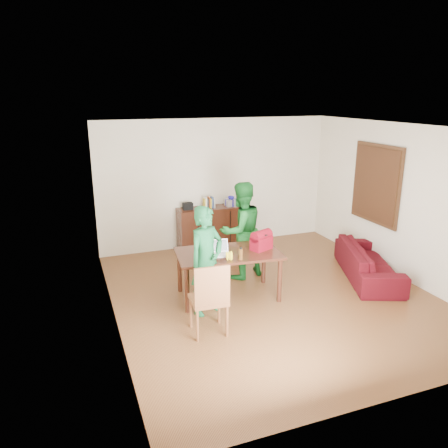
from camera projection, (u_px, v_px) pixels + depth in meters
name	position (u px, v px, depth m)	size (l,w,h in m)	color
room	(271.00, 217.00, 6.90)	(5.20, 5.70, 2.90)	#462011
table	(228.00, 258.00, 6.94)	(1.72, 1.09, 0.76)	black
chair	(209.00, 312.00, 5.96)	(0.50, 0.48, 1.05)	brown
person_near	(206.00, 261.00, 6.40)	(0.60, 0.39, 1.65)	#13592D
person_far	(241.00, 231.00, 7.66)	(0.84, 0.66, 1.73)	#13591D
laptop	(220.00, 253.00, 6.77)	(0.33, 0.26, 0.22)	white
bananas	(229.00, 259.00, 6.57)	(0.15, 0.09, 0.05)	yellow
bottle	(241.00, 253.00, 6.58)	(0.06, 0.06, 0.19)	#512F12
red_bag	(261.00, 242.00, 7.00)	(0.34, 0.20, 0.25)	maroon
sofa	(368.00, 262.00, 7.80)	(1.97, 0.77, 0.57)	#3F080E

